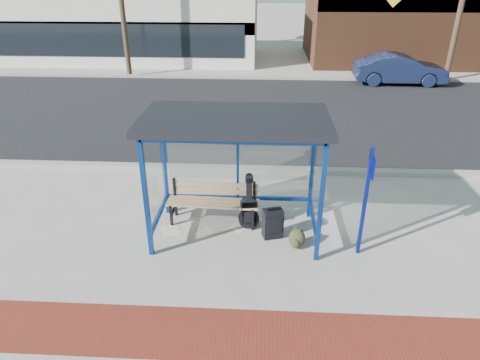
# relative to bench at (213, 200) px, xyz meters

# --- Properties ---
(ground) EXTENTS (120.00, 120.00, 0.00)m
(ground) POSITION_rel_bench_xyz_m (0.48, -0.46, -0.50)
(ground) COLOR #B2ADA0
(ground) RESTS_ON ground
(brick_paver_strip) EXTENTS (60.00, 1.00, 0.01)m
(brick_paver_strip) POSITION_rel_bench_xyz_m (0.48, -3.06, -0.49)
(brick_paver_strip) COLOR maroon
(brick_paver_strip) RESTS_ON ground
(curb_near) EXTENTS (60.00, 0.25, 0.12)m
(curb_near) POSITION_rel_bench_xyz_m (0.48, 2.44, -0.44)
(curb_near) COLOR gray
(curb_near) RESTS_ON ground
(street_asphalt) EXTENTS (60.00, 10.00, 0.00)m
(street_asphalt) POSITION_rel_bench_xyz_m (0.48, 7.54, -0.49)
(street_asphalt) COLOR black
(street_asphalt) RESTS_ON ground
(curb_far) EXTENTS (60.00, 0.25, 0.12)m
(curb_far) POSITION_rel_bench_xyz_m (0.48, 12.64, -0.44)
(curb_far) COLOR gray
(curb_far) RESTS_ON ground
(far_sidewalk) EXTENTS (60.00, 4.00, 0.01)m
(far_sidewalk) POSITION_rel_bench_xyz_m (0.48, 14.54, -0.49)
(far_sidewalk) COLOR #B2ADA0
(far_sidewalk) RESTS_ON ground
(bus_shelter) EXTENTS (3.30, 1.80, 2.42)m
(bus_shelter) POSITION_rel_bench_xyz_m (0.48, -0.39, 1.57)
(bus_shelter) COLOR navy
(bus_shelter) RESTS_ON ground
(storefront_white) EXTENTS (18.00, 6.04, 4.00)m
(storefront_white) POSITION_rel_bench_xyz_m (-8.52, 17.52, 1.50)
(storefront_white) COLOR silver
(storefront_white) RESTS_ON ground
(bench) EXTENTS (1.88, 0.54, 0.88)m
(bench) POSITION_rel_bench_xyz_m (0.00, 0.00, 0.00)
(bench) COLOR black
(bench) RESTS_ON ground
(guitar_bag) EXTENTS (0.43, 0.18, 1.13)m
(guitar_bag) POSITION_rel_bench_xyz_m (0.74, -0.23, -0.08)
(guitar_bag) COLOR black
(guitar_bag) RESTS_ON ground
(suitcase) EXTENTS (0.43, 0.33, 0.65)m
(suitcase) POSITION_rel_bench_xyz_m (1.21, -0.54, -0.19)
(suitcase) COLOR black
(suitcase) RESTS_ON ground
(backpack) EXTENTS (0.37, 0.35, 0.37)m
(backpack) POSITION_rel_bench_xyz_m (1.66, -0.85, -0.32)
(backpack) COLOR #2E2D19
(backpack) RESTS_ON ground
(sign_post) EXTENTS (0.08, 0.26, 2.09)m
(sign_post) POSITION_rel_bench_xyz_m (2.79, -0.97, 0.68)
(sign_post) COLOR navy
(sign_post) RESTS_ON ground
(newspaper_a) EXTENTS (0.48, 0.52, 0.01)m
(newspaper_a) POSITION_rel_bench_xyz_m (-0.82, -0.42, -0.49)
(newspaper_a) COLOR white
(newspaper_a) RESTS_ON ground
(newspaper_b) EXTENTS (0.43, 0.44, 0.01)m
(newspaper_b) POSITION_rel_bench_xyz_m (-0.13, -0.48, -0.49)
(newspaper_b) COLOR white
(newspaper_b) RESTS_ON ground
(newspaper_c) EXTENTS (0.42, 0.41, 0.01)m
(newspaper_c) POSITION_rel_bench_xyz_m (0.53, -0.25, -0.49)
(newspaper_c) COLOR white
(newspaper_c) RESTS_ON ground
(parked_car) EXTENTS (4.02, 1.48, 1.31)m
(parked_car) POSITION_rel_bench_xyz_m (7.03, 12.03, 0.16)
(parked_car) COLOR #192448
(parked_car) RESTS_ON ground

